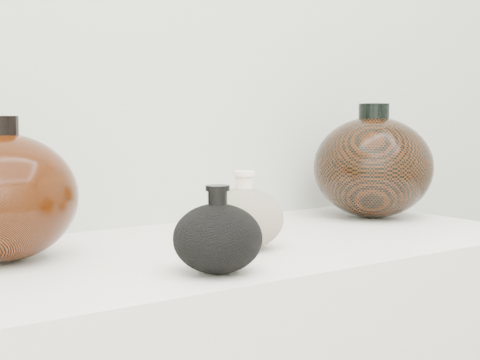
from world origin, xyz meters
TOP-DOWN VIEW (x-y plane):
  - black_gourd_vase at (-0.09, 0.78)m, footprint 0.16×0.16m
  - cream_gourd_vase at (0.04, 0.90)m, footprint 0.16×0.16m
  - left_round_pot at (-0.30, 1.03)m, footprint 0.26×0.26m
  - right_round_pot at (0.46, 1.02)m, footprint 0.26×0.26m

SIDE VIEW (x-z plane):
  - black_gourd_vase at x=-0.09m, z-range 0.89..1.01m
  - cream_gourd_vase at x=0.04m, z-range 0.89..1.01m
  - left_round_pot at x=-0.30m, z-range 0.89..1.10m
  - right_round_pot at x=0.46m, z-range 0.89..1.13m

